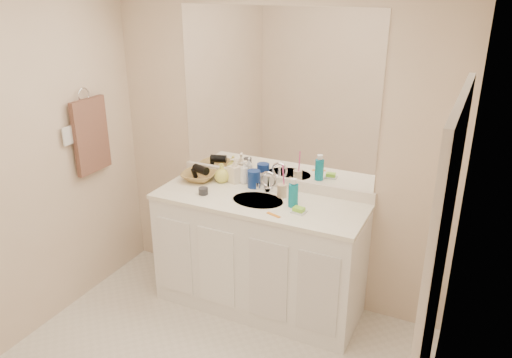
{
  "coord_description": "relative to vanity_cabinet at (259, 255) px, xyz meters",
  "views": [
    {
      "loc": [
        1.36,
        -1.88,
        2.31
      ],
      "look_at": [
        0.0,
        0.97,
        1.05
      ],
      "focal_mm": 35.0,
      "sensor_mm": 36.0,
      "label": 1
    }
  ],
  "objects": [
    {
      "name": "vanity_cabinet",
      "position": [
        0.0,
        0.0,
        0.0
      ],
      "size": [
        1.5,
        0.55,
        0.85
      ],
      "primitive_type": "cube",
      "color": "white",
      "rests_on": "floor"
    },
    {
      "name": "backsplash",
      "position": [
        0.0,
        0.26,
        0.5
      ],
      "size": [
        1.52,
        0.03,
        0.08
      ],
      "primitive_type": "cube",
      "color": "white",
      "rests_on": "countertop"
    },
    {
      "name": "switch_plate",
      "position": [
        -1.27,
        -0.45,
        0.88
      ],
      "size": [
        0.01,
        0.08,
        0.13
      ],
      "primitive_type": "cube",
      "color": "white",
      "rests_on": "wall_left"
    },
    {
      "name": "soap_bottle_cream",
      "position": [
        -0.3,
        0.21,
        0.55
      ],
      "size": [
        0.11,
        0.11,
        0.19
      ],
      "primitive_type": "imported",
      "rotation": [
        0.0,
        0.0,
        -0.34
      ],
      "color": "#FFEFCF",
      "rests_on": "countertop"
    },
    {
      "name": "soap_bottle_yellow",
      "position": [
        -0.39,
        0.17,
        0.53
      ],
      "size": [
        0.15,
        0.15,
        0.15
      ],
      "primitive_type": "imported",
      "rotation": [
        0.0,
        0.0,
        -0.35
      ],
      "color": "#DFDC56",
      "rests_on": "countertop"
    },
    {
      "name": "hand_towel",
      "position": [
        -1.25,
        -0.25,
        0.82
      ],
      "size": [
        0.04,
        0.32,
        0.55
      ],
      "primitive_type": "cube",
      "color": "#4A3028",
      "rests_on": "towel_ring"
    },
    {
      "name": "orange_comb",
      "position": [
        0.2,
        -0.19,
        0.46
      ],
      "size": [
        0.11,
        0.06,
        0.0
      ],
      "primitive_type": "cube",
      "rotation": [
        0.0,
        0.0,
        -0.33
      ],
      "color": "orange",
      "rests_on": "countertop"
    },
    {
      "name": "dark_jar",
      "position": [
        -0.4,
        -0.09,
        0.48
      ],
      "size": [
        0.09,
        0.09,
        0.05
      ],
      "primitive_type": "cylinder",
      "rotation": [
        0.0,
        0.0,
        -0.38
      ],
      "color": "#29292E",
      "rests_on": "countertop"
    },
    {
      "name": "towel_ring",
      "position": [
        -1.27,
        -0.25,
        1.12
      ],
      "size": [
        0.01,
        0.11,
        0.11
      ],
      "primitive_type": "torus",
      "rotation": [
        0.0,
        1.57,
        0.0
      ],
      "color": "silver",
      "rests_on": "wall_left"
    },
    {
      "name": "wicker_basket",
      "position": [
        -0.57,
        0.13,
        0.49
      ],
      "size": [
        0.3,
        0.3,
        0.06
      ],
      "primitive_type": "imported",
      "rotation": [
        0.0,
        0.0,
        0.17
      ],
      "color": "olive",
      "rests_on": "countertop"
    },
    {
      "name": "toothbrush",
      "position": [
        0.14,
        0.11,
        0.6
      ],
      "size": [
        0.02,
        0.04,
        0.19
      ],
      "primitive_type": "cylinder",
      "rotation": [
        0.14,
        0.0,
        -0.16
      ],
      "color": "#F94198",
      "rests_on": "tan_cup"
    },
    {
      "name": "faucet",
      "position": [
        0.0,
        0.16,
        0.51
      ],
      "size": [
        0.02,
        0.02,
        0.11
      ],
      "primitive_type": "cylinder",
      "color": "silver",
      "rests_on": "countertop"
    },
    {
      "name": "wall_right",
      "position": [
        1.3,
        -1.02,
        0.77
      ],
      "size": [
        0.02,
        2.6,
        2.4
      ],
      "primitive_type": "cube",
      "color": "beige",
      "rests_on": "floor"
    },
    {
      "name": "blue_mug",
      "position": [
        -0.13,
        0.18,
        0.52
      ],
      "size": [
        0.1,
        0.1,
        0.13
      ],
      "primitive_type": "cylinder",
      "rotation": [
        0.0,
        0.0,
        0.09
      ],
      "color": "navy",
      "rests_on": "countertop"
    },
    {
      "name": "soap_bottle_white",
      "position": [
        -0.23,
        0.22,
        0.54
      ],
      "size": [
        0.09,
        0.09,
        0.17
      ],
      "primitive_type": "imported",
      "rotation": [
        0.0,
        0.0,
        -0.33
      ],
      "color": "white",
      "rests_on": "countertop"
    },
    {
      "name": "mouthwash_bottle",
      "position": [
        0.26,
        -0.01,
        0.54
      ],
      "size": [
        0.08,
        0.08,
        0.16
      ],
      "primitive_type": "cylinder",
      "rotation": [
        0.0,
        0.0,
        0.13
      ],
      "color": "#0C7E97",
      "rests_on": "countertop"
    },
    {
      "name": "soap_dish",
      "position": [
        0.33,
        -0.09,
        0.46
      ],
      "size": [
        0.1,
        0.09,
        0.01
      ],
      "primitive_type": "cube",
      "rotation": [
        0.0,
        0.0,
        -0.11
      ],
      "color": "silver",
      "rests_on": "countertop"
    },
    {
      "name": "tan_cup",
      "position": [
        0.13,
        0.11,
        0.5
      ],
      "size": [
        0.07,
        0.07,
        0.09
      ],
      "primitive_type": "cylinder",
      "rotation": [
        0.0,
        0.0,
        -0.08
      ],
      "color": "beige",
      "rests_on": "countertop"
    },
    {
      "name": "wall_back",
      "position": [
        0.0,
        0.28,
        0.77
      ],
      "size": [
        2.6,
        0.02,
        2.4
      ],
      "primitive_type": "cube",
      "color": "beige",
      "rests_on": "floor"
    },
    {
      "name": "green_soap",
      "position": [
        0.33,
        -0.09,
        0.48
      ],
      "size": [
        0.08,
        0.06,
        0.03
      ],
      "primitive_type": "cube",
      "rotation": [
        0.0,
        0.0,
        -0.13
      ],
      "color": "#88D834",
      "rests_on": "soap_dish"
    },
    {
      "name": "hair_dryer",
      "position": [
        -0.55,
        0.13,
        0.54
      ],
      "size": [
        0.14,
        0.1,
        0.06
      ],
      "primitive_type": "cylinder",
      "rotation": [
        0.0,
        1.57,
        -0.3
      ],
      "color": "black",
      "rests_on": "wicker_basket"
    },
    {
      "name": "sink_basin",
      "position": [
        0.0,
        -0.02,
        0.44
      ],
      "size": [
        0.37,
        0.37,
        0.02
      ],
      "primitive_type": "cylinder",
      "color": "#B9B3A2",
      "rests_on": "countertop"
    },
    {
      "name": "mirror",
      "position": [
        0.0,
        0.27,
        1.14
      ],
      "size": [
        1.48,
        0.01,
        1.2
      ],
      "primitive_type": "cube",
      "color": "white",
      "rests_on": "wall_back"
    },
    {
      "name": "countertop",
      "position": [
        0.0,
        0.0,
        0.44
      ],
      "size": [
        1.52,
        0.57,
        0.03
      ],
      "primitive_type": "cube",
      "color": "white",
      "rests_on": "vanity_cabinet"
    }
  ]
}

